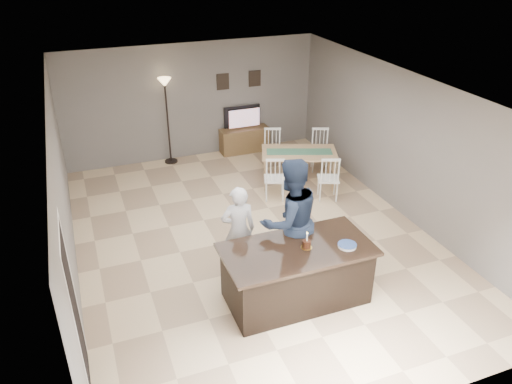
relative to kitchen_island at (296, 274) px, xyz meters
name	(u,v)px	position (x,y,z in m)	size (l,w,h in m)	color
floor	(253,237)	(0.00, 1.80, -0.45)	(8.00, 8.00, 0.00)	#D7B78A
room_shell	(253,151)	(0.00, 1.80, 1.22)	(8.00, 8.00, 8.00)	slate
kitchen_island	(296,274)	(0.00, 0.00, 0.00)	(2.15, 1.10, 0.90)	black
tv_console	(245,140)	(1.20, 5.57, -0.15)	(1.20, 0.40, 0.60)	brown
television	(243,117)	(1.20, 5.64, 0.41)	(0.91, 0.12, 0.53)	black
tv_screen_glow	(244,118)	(1.20, 5.56, 0.42)	(0.78, 0.78, 0.00)	orange
picture_frames	(239,80)	(1.15, 5.78, 1.30)	(1.10, 0.02, 0.38)	black
doorway	(73,299)	(-2.99, -0.50, 0.80)	(0.00, 2.10, 2.65)	black
woman	(238,230)	(-0.55, 0.97, 0.30)	(0.55, 0.36, 1.50)	silver
man	(290,221)	(0.13, 0.55, 0.55)	(0.98, 0.76, 2.02)	#1B263C
birthday_cake	(307,244)	(0.12, -0.03, 0.51)	(0.16, 0.16, 0.25)	gold
plate_stack	(347,245)	(0.67, -0.22, 0.47)	(0.27, 0.27, 0.04)	white
dining_table	(299,157)	(1.68, 3.48, 0.16)	(2.03, 2.19, 0.96)	tan
floor_lamp	(166,98)	(-0.65, 5.59, 1.11)	(0.30, 0.30, 2.02)	black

